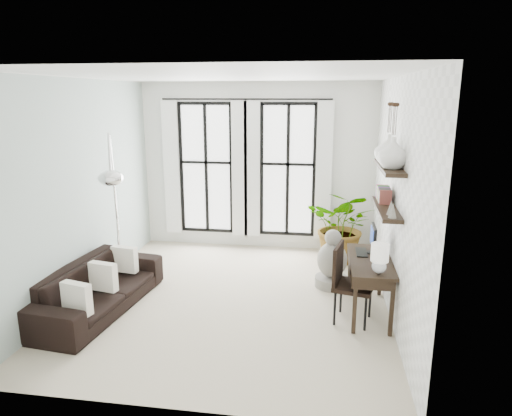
% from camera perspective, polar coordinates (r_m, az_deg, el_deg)
% --- Properties ---
extents(floor, '(5.00, 5.00, 0.00)m').
position_cam_1_polar(floor, '(6.93, -2.97, -11.27)').
color(floor, '#C1B49A').
rests_on(floor, ground).
extents(ceiling, '(5.00, 5.00, 0.00)m').
position_cam_1_polar(ceiling, '(6.28, -3.35, 16.19)').
color(ceiling, white).
rests_on(ceiling, wall_back).
extents(wall_left, '(0.00, 5.00, 5.00)m').
position_cam_1_polar(wall_left, '(7.21, -20.95, 2.21)').
color(wall_left, '#A0B3AC').
rests_on(wall_left, floor).
extents(wall_right, '(0.00, 5.00, 5.00)m').
position_cam_1_polar(wall_right, '(6.36, 17.11, 1.06)').
color(wall_right, white).
rests_on(wall_right, floor).
extents(wall_back, '(4.50, 0.00, 4.50)m').
position_cam_1_polar(wall_back, '(8.84, 0.13, 5.14)').
color(wall_back, white).
rests_on(wall_back, floor).
extents(windows, '(3.26, 0.13, 2.65)m').
position_cam_1_polar(windows, '(8.81, -1.23, 4.84)').
color(windows, white).
rests_on(windows, wall_back).
extents(wall_shelves, '(0.25, 1.30, 0.60)m').
position_cam_1_polar(wall_shelves, '(6.21, 16.07, 2.02)').
color(wall_shelves, black).
rests_on(wall_shelves, wall_right).
extents(sofa, '(1.13, 2.36, 0.66)m').
position_cam_1_polar(sofa, '(6.85, -19.20, -9.35)').
color(sofa, black).
rests_on(sofa, floor).
extents(throw_pillows, '(0.40, 1.52, 0.40)m').
position_cam_1_polar(throw_pillows, '(6.75, -18.55, -8.13)').
color(throw_pillows, white).
rests_on(throw_pillows, sofa).
extents(plant, '(1.49, 1.40, 1.34)m').
position_cam_1_polar(plant, '(8.33, 10.86, -2.22)').
color(plant, '#2D7228').
rests_on(plant, floor).
extents(desk, '(0.56, 1.33, 1.18)m').
position_cam_1_polar(desk, '(6.38, 14.09, -6.86)').
color(desk, black).
rests_on(desk, floor).
extents(desk_chair, '(0.60, 0.60, 1.05)m').
position_cam_1_polar(desk_chair, '(6.21, 11.28, -8.61)').
color(desk_chair, black).
rests_on(desk_chair, floor).
extents(arc_lamp, '(0.75, 1.25, 2.45)m').
position_cam_1_polar(arc_lamp, '(6.81, -17.56, 4.18)').
color(arc_lamp, silver).
rests_on(arc_lamp, floor).
extents(buddha, '(0.52, 0.52, 0.93)m').
position_cam_1_polar(buddha, '(7.30, 9.48, -6.77)').
color(buddha, gray).
rests_on(buddha, floor).
extents(vase_a, '(0.37, 0.37, 0.38)m').
position_cam_1_polar(vase_a, '(5.84, 16.77, 6.61)').
color(vase_a, white).
rests_on(vase_a, shelf_upper).
extents(vase_b, '(0.37, 0.37, 0.38)m').
position_cam_1_polar(vase_b, '(6.23, 16.27, 7.07)').
color(vase_b, white).
rests_on(vase_b, shelf_upper).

